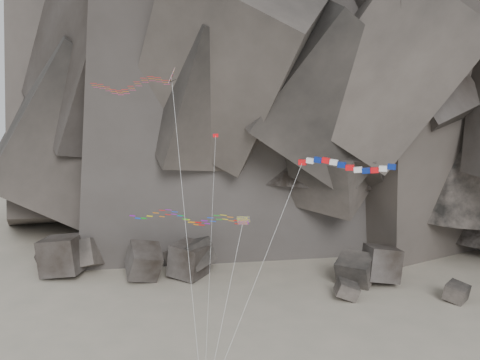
% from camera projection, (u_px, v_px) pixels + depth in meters
% --- Properties ---
extents(headland, '(110.00, 70.00, 84.00)m').
position_uv_depth(headland, '(309.00, 17.00, 120.13)').
color(headland, '#534A44').
rests_on(headland, ground).
extents(boulder_field, '(80.15, 14.64, 7.41)m').
position_uv_depth(boulder_field, '(209.00, 266.00, 93.76)').
color(boulder_field, '#47423F').
rests_on(boulder_field, ground).
extents(delta_kite, '(14.67, 9.61, 31.74)m').
position_uv_depth(delta_kite, '(127.00, 85.00, 60.61)').
color(delta_kite, red).
rests_on(delta_kite, ground).
extents(banner_kite, '(16.71, 10.59, 23.00)m').
position_uv_depth(banner_kite, '(345.00, 166.00, 58.11)').
color(banner_kite, red).
rests_on(banner_kite, ground).
extents(parafoil_kite, '(13.51, 8.19, 17.37)m').
position_uv_depth(parafoil_kite, '(182.00, 217.00, 60.94)').
color(parafoil_kite, '#E9EF0D').
rests_on(parafoil_kite, ground).
extents(pennant_kite, '(1.18, 9.15, 25.13)m').
position_uv_depth(pennant_kite, '(212.00, 202.00, 58.84)').
color(pennant_kite, red).
rests_on(pennant_kite, ground).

